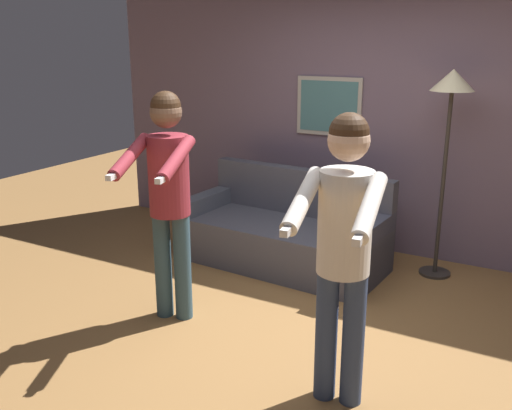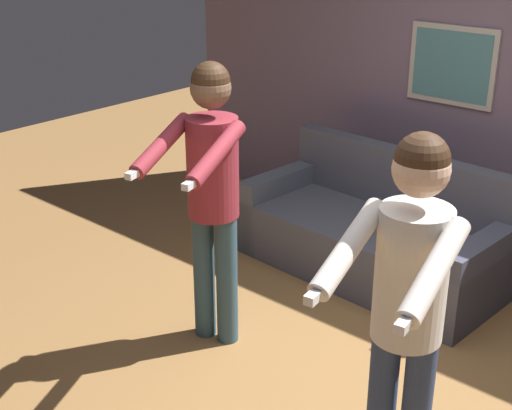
% 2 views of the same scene
% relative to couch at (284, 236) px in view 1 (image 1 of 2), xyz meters
% --- Properties ---
extents(ground_plane, '(12.00, 12.00, 0.00)m').
position_rel_couch_xyz_m(ground_plane, '(0.71, -1.20, -0.28)').
color(ground_plane, olive).
extents(back_wall_assembly, '(6.40, 0.09, 2.60)m').
position_rel_couch_xyz_m(back_wall_assembly, '(0.71, 0.84, 1.02)').
color(back_wall_assembly, slate).
rests_on(back_wall_assembly, ground_plane).
extents(couch, '(1.95, 0.97, 0.87)m').
position_rel_couch_xyz_m(couch, '(0.00, 0.00, 0.00)').
color(couch, '#4D4E59').
rests_on(couch, ground_plane).
extents(torchiere_lamp, '(0.37, 0.37, 1.84)m').
position_rel_couch_xyz_m(torchiere_lamp, '(1.33, 0.44, 1.29)').
color(torchiere_lamp, '#332D28').
rests_on(torchiere_lamp, ground_plane).
extents(person_standing_left, '(0.55, 0.75, 1.73)m').
position_rel_couch_xyz_m(person_standing_left, '(-0.26, -1.40, 0.78)').
color(person_standing_left, '#33505F').
rests_on(person_standing_left, ground_plane).
extents(person_standing_right, '(0.50, 0.73, 1.72)m').
position_rel_couch_xyz_m(person_standing_right, '(1.23, -1.78, 0.77)').
color(person_standing_right, navy).
rests_on(person_standing_right, ground_plane).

